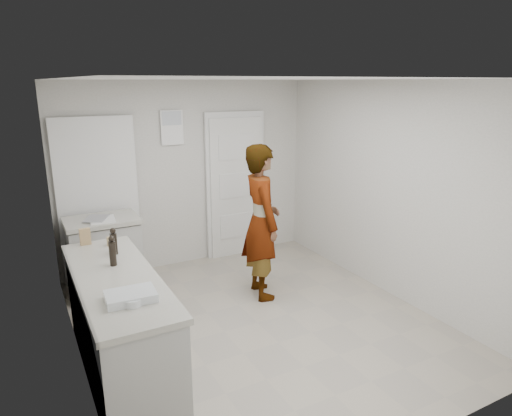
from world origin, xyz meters
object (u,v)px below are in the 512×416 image
cake_mix_box (85,237)px  oil_cruet_b (112,251)px  egg_bowl (132,302)px  spice_jar (110,241)px  baking_dish (131,296)px  oil_cruet_a (114,242)px  person (261,222)px

cake_mix_box → oil_cruet_b: 0.68m
egg_bowl → spice_jar: bearing=85.6°
baking_dish → oil_cruet_a: bearing=84.9°
oil_cruet_a → person: bearing=9.2°
oil_cruet_a → egg_bowl: 1.10m
spice_jar → baking_dish: bearing=-94.4°
person → oil_cruet_a: 1.75m
baking_dish → egg_bowl: 0.08m
oil_cruet_a → oil_cruet_b: bearing=-103.4°
oil_cruet_a → egg_bowl: (-0.10, -1.09, -0.09)m
person → oil_cruet_a: person is taller
oil_cruet_b → cake_mix_box: bearing=101.1°
spice_jar → oil_cruet_a: bearing=-91.5°
person → egg_bowl: 2.28m
spice_jar → egg_bowl: (-0.10, -1.34, -0.02)m
person → oil_cruet_b: (-1.79, -0.55, 0.15)m
spice_jar → egg_bowl: spice_jar is taller
spice_jar → oil_cruet_b: (-0.07, -0.53, 0.09)m
oil_cruet_b → egg_bowl: oil_cruet_b is taller
person → oil_cruet_a: (-1.72, -0.28, 0.14)m
cake_mix_box → spice_jar: (0.20, -0.14, -0.04)m
person → cake_mix_box: person is taller
oil_cruet_a → baking_dish: bearing=-95.1°
person → spice_jar: (-1.71, -0.03, 0.06)m
oil_cruet_a → oil_cruet_b: size_ratio=0.94×
person → spice_jar: bearing=100.5°
cake_mix_box → egg_bowl: 1.49m
person → baking_dish: 2.22m
spice_jar → oil_cruet_a: size_ratio=0.34×
egg_bowl → oil_cruet_a: bearing=84.9°
spice_jar → oil_cruet_a: (-0.01, -0.25, 0.08)m
spice_jar → oil_cruet_b: oil_cruet_b is taller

